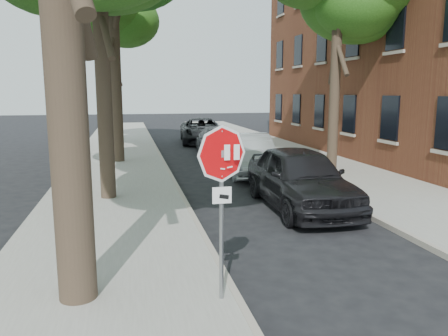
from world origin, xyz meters
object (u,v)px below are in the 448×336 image
object	(u,v)px
tree_far	(110,21)
car_b	(249,154)
car_c	(218,142)
car_d	(202,131)
stop_sign	(222,179)
car_a	(300,178)

from	to	relation	value
tree_far	car_b	xyz separation A→B (m)	(5.32, -10.88, -6.43)
car_c	car_d	distance (m)	5.46
stop_sign	car_b	size ratio (longest dim) A/B	0.55
tree_far	car_d	xyz separation A→B (m)	(5.32, -0.03, -6.43)
stop_sign	car_c	bearing A→B (deg)	78.55
car_c	car_d	world-z (taller)	car_d
tree_far	car_c	distance (m)	9.99
tree_far	car_d	distance (m)	8.35
car_a	car_c	xyz separation A→B (m)	(-0.13, 10.58, -0.17)
stop_sign	car_a	world-z (taller)	stop_sign
car_b	car_c	size ratio (longest dim) A/B	1.01
car_c	stop_sign	bearing A→B (deg)	-98.61
car_a	car_d	bearing A→B (deg)	90.93
tree_far	car_a	world-z (taller)	tree_far
car_d	car_b	bearing A→B (deg)	-84.79
car_b	car_c	distance (m)	5.39
stop_sign	tree_far	bearing A→B (deg)	95.46
car_c	car_a	bearing A→B (deg)	-86.45
stop_sign	car_d	bearing A→B (deg)	81.12
tree_far	car_d	bearing A→B (deg)	-0.30
car_b	car_d	bearing A→B (deg)	95.26
car_a	car_b	world-z (taller)	car_a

